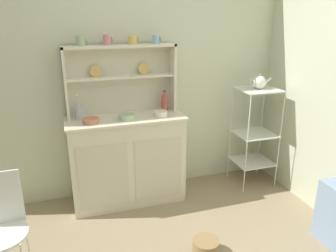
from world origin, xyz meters
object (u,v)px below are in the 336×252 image
at_px(hutch_shelf_unit, 121,74).
at_px(wire_chair, 0,222).
at_px(cup_sage_0, 81,41).
at_px(hutch_cabinet, 127,159).
at_px(porcelain_teapot, 259,82).
at_px(bakers_rack, 255,128).
at_px(bowl_mixing_large, 91,121).
at_px(floor_basket, 206,247).
at_px(utensil_jar, 79,113).
at_px(jam_bottle, 164,103).

xyz_separation_m(hutch_shelf_unit, wire_chair, (-1.03, -1.02, -0.77)).
distance_m(wire_chair, cup_sage_0, 1.62).
relative_size(wire_chair, cup_sage_0, 9.31).
bearing_deg(cup_sage_0, hutch_cabinet, -19.42).
bearing_deg(porcelain_teapot, bakers_rack, 0.00).
bearing_deg(bowl_mixing_large, hutch_cabinet, 12.46).
height_order(hutch_cabinet, wire_chair, hutch_cabinet).
bearing_deg(hutch_shelf_unit, floor_basket, -69.99).
bearing_deg(wire_chair, bakers_rack, 17.13).
relative_size(hutch_cabinet, bowl_mixing_large, 7.84).
bearing_deg(cup_sage_0, porcelain_teapot, -6.00).
height_order(hutch_shelf_unit, wire_chair, hutch_shelf_unit).
xyz_separation_m(bowl_mixing_large, porcelain_teapot, (1.74, 0.01, 0.24)).
distance_m(cup_sage_0, utensil_jar, 0.66).
height_order(bakers_rack, floor_basket, bakers_rack).
relative_size(cup_sage_0, jam_bottle, 0.43).
height_order(hutch_shelf_unit, cup_sage_0, cup_sage_0).
relative_size(jam_bottle, utensil_jar, 0.88).
bearing_deg(bakers_rack, jam_bottle, 171.47).
height_order(cup_sage_0, jam_bottle, cup_sage_0).
xyz_separation_m(hutch_shelf_unit, bowl_mixing_large, (-0.33, -0.24, -0.37)).
distance_m(hutch_shelf_unit, utensil_jar, 0.54).
distance_m(hutch_cabinet, floor_basket, 1.16).
bearing_deg(hutch_shelf_unit, wire_chair, -135.46).
relative_size(hutch_cabinet, hutch_shelf_unit, 1.07).
xyz_separation_m(bakers_rack, floor_basket, (-0.98, -0.94, -0.60)).
height_order(hutch_shelf_unit, floor_basket, hutch_shelf_unit).
relative_size(bowl_mixing_large, porcelain_teapot, 0.63).
bearing_deg(hutch_cabinet, cup_sage_0, 160.58).
height_order(hutch_cabinet, porcelain_teapot, porcelain_teapot).
bearing_deg(utensil_jar, wire_chair, -123.41).
distance_m(bowl_mixing_large, jam_bottle, 0.77).
distance_m(wire_chair, floor_basket, 1.54).
bearing_deg(porcelain_teapot, cup_sage_0, 174.00).
relative_size(wire_chair, bowl_mixing_large, 5.86).
xyz_separation_m(cup_sage_0, bowl_mixing_large, (0.02, -0.20, -0.69)).
distance_m(cup_sage_0, porcelain_teapot, 1.82).
bearing_deg(wire_chair, porcelain_teapot, 17.14).
bearing_deg(floor_basket, hutch_shelf_unit, 110.01).
xyz_separation_m(hutch_cabinet, cup_sage_0, (-0.35, 0.12, 1.15)).
bearing_deg(floor_basket, bowl_mixing_large, 129.09).
bearing_deg(hutch_shelf_unit, porcelain_teapot, -9.12).
distance_m(bakers_rack, jam_bottle, 1.05).
relative_size(bakers_rack, cup_sage_0, 11.97).
bearing_deg(jam_bottle, hutch_cabinet, -168.39).
bearing_deg(bakers_rack, hutch_shelf_unit, 170.89).
distance_m(bowl_mixing_large, utensil_jar, 0.18).
xyz_separation_m(hutch_cabinet, hutch_shelf_unit, (-0.00, 0.16, 0.83)).
bearing_deg(hutch_shelf_unit, bakers_rack, -9.11).
distance_m(wire_chair, bowl_mixing_large, 1.13).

